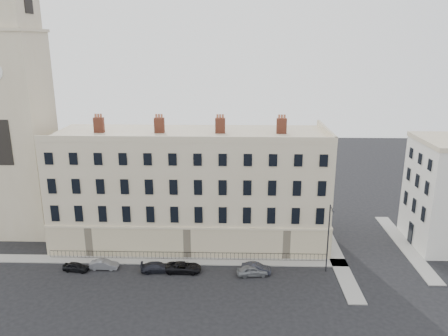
{
  "coord_description": "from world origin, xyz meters",
  "views": [
    {
      "loc": [
        0.08,
        -44.26,
        26.49
      ],
      "look_at": [
        -1.45,
        10.0,
        10.81
      ],
      "focal_mm": 35.0,
      "sensor_mm": 36.0,
      "label": 1
    }
  ],
  "objects": [
    {
      "name": "church_tower",
      "position": [
        -30.0,
        14.0,
        18.66
      ],
      "size": [
        8.0,
        8.13,
        44.0
      ],
      "color": "#C4B492",
      "rests_on": "ground"
    },
    {
      "name": "pavement_terrace",
      "position": [
        -10.0,
        5.0,
        0.06
      ],
      "size": [
        48.0,
        2.0,
        0.12
      ],
      "primitive_type": "cube",
      "color": "gray",
      "rests_on": "ground"
    },
    {
      "name": "ground",
      "position": [
        0.0,
        0.0,
        0.0
      ],
      "size": [
        160.0,
        160.0,
        0.0
      ],
      "primitive_type": "plane",
      "color": "black",
      "rests_on": "ground"
    },
    {
      "name": "pavement_east_return",
      "position": [
        13.0,
        8.0,
        0.06
      ],
      "size": [
        2.0,
        24.0,
        0.12
      ],
      "primitive_type": "cube",
      "color": "gray",
      "rests_on": "ground"
    },
    {
      "name": "car_c",
      "position": [
        -9.2,
        2.37,
        0.58
      ],
      "size": [
        4.17,
        2.11,
        1.16
      ],
      "primitive_type": "imported",
      "rotation": [
        0.0,
        0.0,
        1.7
      ],
      "color": "black",
      "rests_on": "ground"
    },
    {
      "name": "car_a",
      "position": [
        -19.03,
        2.26,
        0.54
      ],
      "size": [
        3.29,
        1.68,
        1.07
      ],
      "primitive_type": "imported",
      "rotation": [
        0.0,
        0.0,
        1.44
      ],
      "color": "black",
      "rests_on": "ground"
    },
    {
      "name": "car_b",
      "position": [
        -15.8,
        2.84,
        0.56
      ],
      "size": [
        3.46,
        1.29,
        1.13
      ],
      "primitive_type": "imported",
      "rotation": [
        0.0,
        0.0,
        1.54
      ],
      "color": "slate",
      "rests_on": "ground"
    },
    {
      "name": "car_f",
      "position": [
        2.6,
        2.39,
        0.59
      ],
      "size": [
        3.75,
        1.8,
        1.19
      ],
      "primitive_type": "imported",
      "rotation": [
        0.0,
        0.0,
        1.42
      ],
      "color": "#22242D",
      "rests_on": "ground"
    },
    {
      "name": "car_e",
      "position": [
        2.13,
        1.79,
        0.63
      ],
      "size": [
        3.84,
        1.94,
        1.25
      ],
      "primitive_type": "imported",
      "rotation": [
        0.0,
        0.0,
        1.7
      ],
      "color": "slate",
      "rests_on": "ground"
    },
    {
      "name": "terrace",
      "position": [
        -5.97,
        11.97,
        7.5
      ],
      "size": [
        36.22,
        12.22,
        17.0
      ],
      "color": "#C4B492",
      "rests_on": "ground"
    },
    {
      "name": "streetlamp",
      "position": [
        11.0,
        2.88,
        4.73
      ],
      "size": [
        0.21,
        1.85,
        8.53
      ],
      "rotation": [
        0.0,
        0.0,
        0.02
      ],
      "color": "#2D2D32",
      "rests_on": "ground"
    },
    {
      "name": "pavement_adjacent",
      "position": [
        23.0,
        10.0,
        0.06
      ],
      "size": [
        2.0,
        20.0,
        0.12
      ],
      "primitive_type": "cube",
      "color": "gray",
      "rests_on": "ground"
    },
    {
      "name": "car_d",
      "position": [
        -6.08,
        2.4,
        0.59
      ],
      "size": [
        4.29,
        2.04,
        1.18
      ],
      "primitive_type": "imported",
      "rotation": [
        0.0,
        0.0,
        1.55
      ],
      "color": "black",
      "rests_on": "ground"
    },
    {
      "name": "railings",
      "position": [
        -6.0,
        5.4,
        0.55
      ],
      "size": [
        35.0,
        0.04,
        0.96
      ],
      "color": "black",
      "rests_on": "ground"
    }
  ]
}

